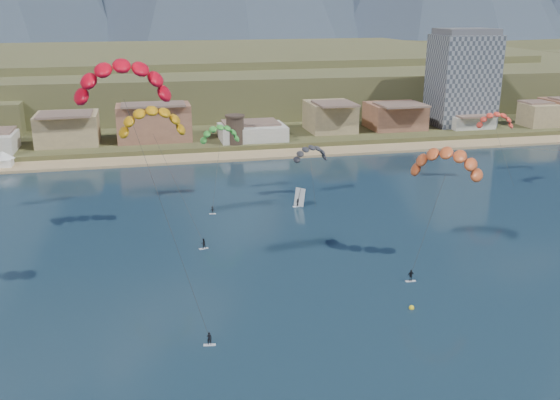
% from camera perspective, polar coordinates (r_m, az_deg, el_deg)
% --- Properties ---
extents(ground, '(2400.00, 2400.00, 0.00)m').
position_cam_1_polar(ground, '(78.94, 5.30, -13.86)').
color(ground, '#0D1F2F').
rests_on(ground, ground).
extents(beach, '(2200.00, 12.00, 0.90)m').
position_cam_1_polar(beach, '(176.04, -5.34, 4.03)').
color(beach, tan).
rests_on(beach, ground).
extents(land, '(2200.00, 900.00, 4.00)m').
position_cam_1_polar(land, '(625.61, -11.06, 13.42)').
color(land, brown).
rests_on(land, ground).
extents(foothills, '(940.00, 210.00, 18.00)m').
position_cam_1_polar(foothills, '(301.32, -4.36, 11.36)').
color(foothills, brown).
rests_on(foothills, ground).
extents(town, '(400.00, 24.00, 12.00)m').
position_cam_1_polar(town, '(189.67, -18.22, 6.60)').
color(town, silver).
rests_on(town, ground).
extents(apartment_tower, '(20.00, 16.00, 32.00)m').
position_cam_1_polar(apartment_tower, '(220.79, 16.52, 10.76)').
color(apartment_tower, gray).
rests_on(apartment_tower, ground).
extents(watchtower, '(5.82, 5.82, 8.60)m').
position_cam_1_polar(watchtower, '(183.18, -4.18, 6.55)').
color(watchtower, '#47382D').
rests_on(watchtower, ground).
extents(kitesurfer_red, '(15.79, 15.48, 36.67)m').
position_cam_1_polar(kitesurfer_red, '(81.65, -14.40, 11.20)').
color(kitesurfer_red, silver).
rests_on(kitesurfer_red, ground).
extents(kitesurfer_yellow, '(14.64, 14.20, 26.06)m').
position_cam_1_polar(kitesurfer_yellow, '(114.24, -11.76, 7.53)').
color(kitesurfer_yellow, silver).
rests_on(kitesurfer_yellow, ground).
extents(kitesurfer_orange, '(15.82, 13.59, 21.60)m').
position_cam_1_polar(kitesurfer_orange, '(103.61, 15.17, 3.80)').
color(kitesurfer_orange, silver).
rests_on(kitesurfer_orange, ground).
extents(kitesurfer_green, '(9.22, 12.89, 18.57)m').
position_cam_1_polar(kitesurfer_green, '(134.43, -5.60, 6.32)').
color(kitesurfer_green, silver).
rests_on(kitesurfer_green, ground).
extents(distant_kite_dark, '(8.55, 6.17, 13.91)m').
position_cam_1_polar(distant_kite_dark, '(136.12, 2.86, 4.58)').
color(distant_kite_dark, '#262626').
rests_on(distant_kite_dark, ground).
extents(distant_kite_orange, '(9.61, 7.00, 18.45)m').
position_cam_1_polar(distant_kite_orange, '(158.16, 19.34, 7.22)').
color(distant_kite_orange, '#262626').
rests_on(distant_kite_orange, ground).
extents(windsurfer, '(2.30, 2.51, 3.99)m').
position_cam_1_polar(windsurfer, '(131.68, 1.73, -0.07)').
color(windsurfer, silver).
rests_on(windsurfer, ground).
extents(buoy, '(0.76, 0.76, 0.76)m').
position_cam_1_polar(buoy, '(90.61, 12.07, -9.73)').
color(buoy, yellow).
rests_on(buoy, ground).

